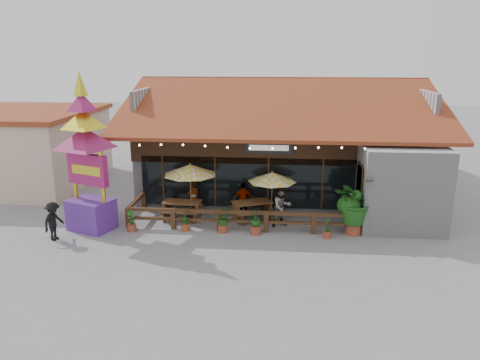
# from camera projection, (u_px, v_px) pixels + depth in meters

# --- Properties ---
(ground) EXTENTS (100.00, 100.00, 0.00)m
(ground) POSITION_uv_depth(u_px,v_px,m) (278.00, 228.00, 20.36)
(ground) COLOR gray
(ground) RESTS_ON ground
(restaurant_building) EXTENTS (15.50, 14.73, 6.09)m
(restaurant_building) POSITION_uv_depth(u_px,v_px,m) (285.00, 148.00, 26.10)
(restaurant_building) COLOR silver
(restaurant_building) RESTS_ON ground
(patio_railing) EXTENTS (10.00, 2.60, 0.92)m
(patio_railing) POSITION_uv_depth(u_px,v_px,m) (226.00, 215.00, 20.14)
(patio_railing) COLOR #4D2F1B
(patio_railing) RESTS_ON ground
(neighbor_building) EXTENTS (8.40, 8.40, 4.22)m
(neighbor_building) POSITION_uv_depth(u_px,v_px,m) (18.00, 147.00, 26.85)
(neighbor_building) COLOR beige
(neighbor_building) RESTS_ON ground
(umbrella_left) EXTENTS (2.92, 2.92, 2.60)m
(umbrella_left) POSITION_uv_depth(u_px,v_px,m) (190.00, 170.00, 21.08)
(umbrella_left) COLOR brown
(umbrella_left) RESTS_ON ground
(umbrella_right) EXTENTS (2.29, 2.29, 2.31)m
(umbrella_right) POSITION_uv_depth(u_px,v_px,m) (272.00, 177.00, 20.81)
(umbrella_right) COLOR brown
(umbrella_right) RESTS_ON ground
(picnic_table_left) EXTENTS (1.77, 1.54, 0.83)m
(picnic_table_left) POSITION_uv_depth(u_px,v_px,m) (182.00, 207.00, 21.42)
(picnic_table_left) COLOR brown
(picnic_table_left) RESTS_ON ground
(picnic_table_right) EXTENTS (2.24, 2.11, 0.85)m
(picnic_table_right) POSITION_uv_depth(u_px,v_px,m) (252.00, 207.00, 21.29)
(picnic_table_right) COLOR brown
(picnic_table_right) RESTS_ON ground
(thai_sign_tower) EXTENTS (3.45, 3.45, 7.20)m
(thai_sign_tower) POSITION_uv_depth(u_px,v_px,m) (85.00, 143.00, 19.26)
(thai_sign_tower) COLOR #5A2997
(thai_sign_tower) RESTS_ON ground
(tropical_plant) EXTENTS (2.41, 2.40, 2.52)m
(tropical_plant) POSITION_uv_depth(u_px,v_px,m) (355.00, 201.00, 19.34)
(tropical_plant) COLOR brown
(tropical_plant) RESTS_ON ground
(diner_a) EXTENTS (0.72, 0.67, 1.66)m
(diner_a) POSITION_uv_depth(u_px,v_px,m) (193.00, 199.00, 21.72)
(diner_a) COLOR #3C2213
(diner_a) RESTS_ON ground
(diner_b) EXTENTS (1.09, 1.00, 1.80)m
(diner_b) POSITION_uv_depth(u_px,v_px,m) (282.00, 207.00, 20.35)
(diner_b) COLOR #3C2213
(diner_b) RESTS_ON ground
(diner_c) EXTENTS (1.00, 0.54, 1.62)m
(diner_c) POSITION_uv_depth(u_px,v_px,m) (244.00, 199.00, 21.64)
(diner_c) COLOR #3C2213
(diner_c) RESTS_ON ground
(pedestrian) EXTENTS (0.82, 1.15, 1.60)m
(pedestrian) POSITION_uv_depth(u_px,v_px,m) (54.00, 221.00, 18.89)
(pedestrian) COLOR black
(pedestrian) RESTS_ON ground
(planter_a) EXTENTS (0.39, 0.39, 0.94)m
(planter_a) POSITION_uv_depth(u_px,v_px,m) (131.00, 222.00, 19.92)
(planter_a) COLOR brown
(planter_a) RESTS_ON ground
(planter_b) EXTENTS (0.42, 0.44, 0.94)m
(planter_b) POSITION_uv_depth(u_px,v_px,m) (186.00, 221.00, 19.98)
(planter_b) COLOR brown
(planter_b) RESTS_ON ground
(planter_c) EXTENTS (0.80, 0.79, 0.99)m
(planter_c) POSITION_uv_depth(u_px,v_px,m) (222.00, 220.00, 19.75)
(planter_c) COLOR brown
(planter_c) RESTS_ON ground
(planter_d) EXTENTS (0.55, 0.55, 1.07)m
(planter_d) POSITION_uv_depth(u_px,v_px,m) (256.00, 222.00, 19.56)
(planter_d) COLOR brown
(planter_d) RESTS_ON ground
(planter_e) EXTENTS (0.35, 0.35, 0.86)m
(planter_e) POSITION_uv_depth(u_px,v_px,m) (327.00, 230.00, 19.19)
(planter_e) COLOR brown
(planter_e) RESTS_ON ground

